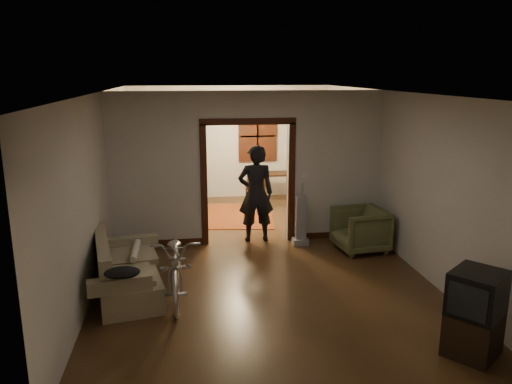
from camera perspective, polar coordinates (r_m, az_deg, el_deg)
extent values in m
cube|color=#352011|center=(8.82, -0.28, -7.15)|extent=(5.00, 8.50, 0.01)
cube|color=white|center=(8.26, -0.31, 11.35)|extent=(5.00, 8.50, 0.01)
cube|color=beige|center=(12.59, -3.02, 5.68)|extent=(5.00, 0.02, 2.80)
cube|color=beige|center=(8.45, -17.32, 1.21)|extent=(0.02, 8.50, 2.80)
cube|color=beige|center=(9.11, 15.48, 2.19)|extent=(0.02, 8.50, 2.80)
cube|color=beige|center=(9.16, -0.95, 2.74)|extent=(5.00, 0.14, 2.80)
cube|color=#35170C|center=(9.22, -0.95, 0.90)|extent=(1.74, 0.20, 2.32)
cube|color=black|center=(12.61, 0.18, 6.40)|extent=(0.98, 0.06, 1.28)
sphere|color=#FFE0A5|center=(10.76, -2.19, 9.44)|extent=(0.24, 0.24, 0.24)
cube|color=silver|center=(9.30, 5.54, 1.91)|extent=(0.08, 0.01, 0.12)
cube|color=#766F4E|center=(7.46, -14.54, -8.14)|extent=(1.14, 1.92, 0.83)
cylinder|color=beige|center=(7.69, -13.61, -6.50)|extent=(0.10, 0.77, 0.10)
ellipsoid|color=black|center=(6.52, -15.05, -8.88)|extent=(0.44, 0.33, 0.13)
imported|color=silver|center=(7.17, -9.06, -8.13)|extent=(0.66, 1.86, 0.97)
imported|color=brown|center=(9.08, 11.81, -4.23)|extent=(0.95, 0.93, 0.78)
cube|color=black|center=(6.32, 23.54, -14.55)|extent=(0.76, 0.76, 0.51)
cube|color=black|center=(6.12, 23.97, -10.51)|extent=(0.77, 0.76, 0.50)
cube|color=gray|center=(9.21, 5.14, -3.26)|extent=(0.31, 0.27, 0.92)
imported|color=black|center=(9.27, -0.02, -0.19)|extent=(0.67, 0.45, 1.83)
cube|color=maroon|center=(11.11, -2.05, -2.71)|extent=(1.79, 2.20, 0.02)
cube|color=#20341F|center=(12.05, -8.92, 2.63)|extent=(0.98, 0.73, 1.74)
sphere|color=#1E5972|center=(11.90, -9.11, 7.69)|extent=(0.29, 0.29, 0.29)
cube|color=black|center=(12.32, 2.18, 0.55)|extent=(1.03, 0.70, 0.70)
cube|color=black|center=(11.73, -0.10, 0.62)|extent=(0.45, 0.45, 0.99)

